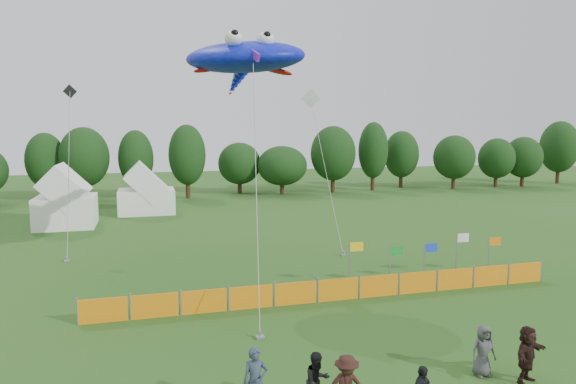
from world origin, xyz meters
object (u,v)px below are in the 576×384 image
object	(u,v)px
tent_right	(146,194)
barrier_fence	(338,290)
spectator_b	(317,382)
tent_left	(66,201)
spectator_f	(527,354)
spectator_e	(483,351)
spectator_a	(255,382)
stingray_kite	(244,59)

from	to	relation	value
tent_right	barrier_fence	distance (m)	28.46
spectator_b	tent_left	bearing A→B (deg)	89.52
barrier_fence	spectator_f	distance (m)	9.04
tent_right	spectator_f	world-z (taller)	tent_right
tent_left	tent_right	distance (m)	7.92
barrier_fence	spectator_e	bearing A→B (deg)	-77.00
spectator_a	spectator_e	world-z (taller)	spectator_a
spectator_b	stingray_kite	world-z (taller)	stingray_kite
spectator_b	stingray_kite	bearing A→B (deg)	67.81
barrier_fence	spectator_f	bearing A→B (deg)	-71.83
spectator_e	stingray_kite	size ratio (longest dim) A/B	0.10
tent_left	barrier_fence	distance (m)	26.48
tent_right	stingray_kite	bearing A→B (deg)	-77.02
tent_left	spectator_a	distance (m)	31.61
tent_right	stingray_kite	distance (m)	24.28
spectator_f	stingray_kite	bearing A→B (deg)	85.96
spectator_a	stingray_kite	size ratio (longest dim) A/B	0.11
barrier_fence	stingray_kite	size ratio (longest dim) A/B	1.32
spectator_b	spectator_f	world-z (taller)	spectator_f
barrier_fence	stingray_kite	xyz separation A→B (m)	(-3.17, 5.41, 10.71)
barrier_fence	spectator_b	bearing A→B (deg)	-114.61
spectator_f	stingray_kite	xyz separation A→B (m)	(-5.99, 13.99, 10.32)
spectator_a	spectator_f	xyz separation A→B (m)	(8.32, -0.47, -0.05)
stingray_kite	barrier_fence	bearing A→B (deg)	-59.58
spectator_a	tent_left	bearing A→B (deg)	112.66
tent_right	stingray_kite	world-z (taller)	stingray_kite
stingray_kite	spectator_f	bearing A→B (deg)	-66.82
spectator_a	stingray_kite	bearing A→B (deg)	86.64
tent_left	stingray_kite	distance (m)	22.19
tent_right	spectator_b	xyz separation A→B (m)	(4.36, -35.60, -0.96)
tent_right	spectator_a	xyz separation A→B (m)	(2.69, -35.33, -0.86)
spectator_a	stingray_kite	distance (m)	17.14
tent_right	spectator_b	size ratio (longest dim) A/B	3.03
spectator_a	stingray_kite	world-z (taller)	stingray_kite
tent_right	stingray_kite	size ratio (longest dim) A/B	0.30
spectator_a	stingray_kite	xyz separation A→B (m)	(2.33, 13.52, 10.27)
spectator_e	spectator_a	bearing A→B (deg)	-174.88
tent_left	stingray_kite	xyz separation A→B (m)	(11.16, -16.81, 9.22)
tent_left	spectator_a	world-z (taller)	tent_left
tent_right	spectator_a	world-z (taller)	tent_right
tent_right	spectator_f	distance (m)	37.47
barrier_fence	spectator_e	size ratio (longest dim) A/B	13.51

